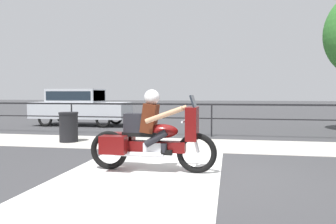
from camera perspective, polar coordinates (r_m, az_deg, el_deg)
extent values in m
plane|color=#38383A|center=(6.03, 4.88, -10.81)|extent=(120.00, 120.00, 0.00)
cube|color=#B7B2A8|center=(9.35, 6.97, -5.73)|extent=(44.00, 2.40, 0.01)
cube|color=silver|center=(6.01, -4.78, -10.82)|extent=(2.83, 6.00, 0.01)
cube|color=black|center=(11.13, 7.62, 1.31)|extent=(36.00, 0.04, 0.06)
cube|color=black|center=(11.15, 7.60, -1.12)|extent=(36.00, 0.03, 0.04)
cylinder|color=black|center=(12.50, -16.44, -1.01)|extent=(0.05, 0.05, 1.12)
cylinder|color=black|center=(11.16, 7.60, -1.41)|extent=(0.05, 0.05, 1.12)
torus|color=black|center=(6.06, 4.97, -7.14)|extent=(0.74, 0.11, 0.74)
torus|color=black|center=(6.44, -10.22, -6.56)|extent=(0.74, 0.11, 0.74)
cube|color=#5B0C0C|center=(6.18, -2.87, -5.99)|extent=(1.28, 0.22, 0.20)
cube|color=silver|center=(6.18, -2.56, -6.45)|extent=(0.34, 0.26, 0.26)
ellipsoid|color=#5B0C0C|center=(6.09, -1.02, -3.33)|extent=(0.60, 0.30, 0.26)
cube|color=black|center=(6.19, -4.39, -3.80)|extent=(0.74, 0.28, 0.08)
cube|color=#5B0C0C|center=(5.99, 4.23, -2.01)|extent=(0.20, 0.54, 0.60)
cube|color=#1E232B|center=(5.97, 4.44, 1.83)|extent=(0.10, 0.46, 0.24)
cylinder|color=silver|center=(6.01, 2.90, -1.52)|extent=(0.04, 0.70, 0.04)
cylinder|color=silver|center=(6.10, -5.08, -7.36)|extent=(0.93, 0.09, 0.09)
cube|color=#5B0C0C|center=(6.13, -9.45, -5.63)|extent=(0.48, 0.28, 0.33)
cube|color=#5B0C0C|center=(6.58, -8.01, -5.01)|extent=(0.48, 0.28, 0.33)
cylinder|color=silver|center=(6.02, 4.69, -4.59)|extent=(0.19, 0.06, 0.54)
cube|color=#4C1E0F|center=(6.12, -3.19, -1.08)|extent=(0.31, 0.36, 0.56)
sphere|color=tan|center=(6.10, -2.83, 2.39)|extent=(0.23, 0.23, 0.23)
sphere|color=silver|center=(6.10, -2.83, 2.58)|extent=(0.29, 0.29, 0.29)
cylinder|color=black|center=(5.98, -2.12, -4.62)|extent=(0.44, 0.13, 0.34)
cylinder|color=black|center=(5.98, -0.70, -6.28)|extent=(0.11, 0.11, 0.16)
cube|color=black|center=(5.98, -0.23, -7.07)|extent=(0.20, 0.10, 0.09)
cylinder|color=black|center=(6.27, -1.52, -4.25)|extent=(0.44, 0.13, 0.34)
cylinder|color=black|center=(6.27, -0.17, -5.84)|extent=(0.11, 0.11, 0.16)
cube|color=black|center=(6.27, 0.29, -6.58)|extent=(0.20, 0.10, 0.09)
cylinder|color=tan|center=(5.75, -0.73, -0.54)|extent=(0.69, 0.09, 0.32)
cylinder|color=tan|center=(6.34, 0.33, -0.18)|extent=(0.69, 0.09, 0.32)
cube|color=black|center=(6.21, -5.88, -1.87)|extent=(0.35, 0.28, 0.35)
cube|color=#B7BCC4|center=(15.41, -14.82, 0.33)|extent=(4.35, 1.72, 0.72)
cube|color=#B7BCC4|center=(15.50, -15.73, 2.77)|extent=(2.26, 1.52, 0.60)
cube|color=#19232D|center=(15.04, -11.92, 2.81)|extent=(0.04, 1.34, 0.48)
cube|color=#19232D|center=(15.50, -15.73, 2.77)|extent=(2.08, 1.55, 0.39)
torus|color=black|center=(14.16, -11.23, -1.33)|extent=(0.69, 0.11, 0.69)
torus|color=black|center=(15.64, -9.08, -0.88)|extent=(0.69, 0.11, 0.69)
torus|color=black|center=(15.37, -20.62, -1.12)|extent=(0.69, 0.11, 0.69)
torus|color=black|center=(16.74, -17.81, -0.72)|extent=(0.69, 0.11, 0.69)
cylinder|color=black|center=(10.27, -16.92, -2.71)|extent=(0.54, 0.54, 0.84)
cylinder|color=black|center=(10.24, -16.96, -0.20)|extent=(0.57, 0.57, 0.06)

